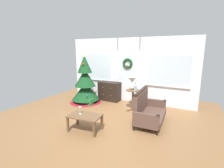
# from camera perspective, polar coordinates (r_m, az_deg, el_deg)

# --- Properties ---
(ground_plane) EXTENTS (6.76, 6.76, 0.00)m
(ground_plane) POSITION_cam_1_polar(r_m,az_deg,el_deg) (5.10, -3.39, -12.16)
(ground_plane) COLOR brown
(back_wall_with_door) EXTENTS (5.20, 0.19, 2.55)m
(back_wall_with_door) POSITION_cam_1_polar(r_m,az_deg,el_deg) (6.59, 5.71, 4.89)
(back_wall_with_door) COLOR white
(back_wall_with_door) RESTS_ON ground
(christmas_tree) EXTENTS (1.27, 1.27, 1.94)m
(christmas_tree) POSITION_cam_1_polar(r_m,az_deg,el_deg) (6.55, -9.36, -0.26)
(christmas_tree) COLOR #4C331E
(christmas_tree) RESTS_ON ground
(dresser_cabinet) EXTENTS (0.90, 0.45, 0.78)m
(dresser_cabinet) POSITION_cam_1_polar(r_m,az_deg,el_deg) (6.78, -0.89, -2.54)
(dresser_cabinet) COLOR black
(dresser_cabinet) RESTS_ON ground
(settee_sofa) EXTENTS (0.77, 1.43, 0.96)m
(settee_sofa) POSITION_cam_1_polar(r_m,az_deg,el_deg) (4.86, 12.24, -8.88)
(settee_sofa) COLOR black
(settee_sofa) RESTS_ON ground
(side_table) EXTENTS (0.50, 0.48, 0.73)m
(side_table) POSITION_cam_1_polar(r_m,az_deg,el_deg) (5.70, 7.33, -4.14)
(side_table) COLOR brown
(side_table) RESTS_ON ground
(table_lamp) EXTENTS (0.28, 0.28, 0.44)m
(table_lamp) POSITION_cam_1_polar(r_m,az_deg,el_deg) (5.64, 7.03, 0.91)
(table_lamp) COLOR silver
(table_lamp) RESTS_ON side_table
(flower_vase) EXTENTS (0.11, 0.10, 0.35)m
(flower_vase) POSITION_cam_1_polar(r_m,az_deg,el_deg) (5.53, 8.18, -1.12)
(flower_vase) COLOR #99ADBC
(flower_vase) RESTS_ON side_table
(coffee_table) EXTENTS (0.88, 0.59, 0.42)m
(coffee_table) POSITION_cam_1_polar(r_m,az_deg,el_deg) (4.35, -9.49, -11.52)
(coffee_table) COLOR brown
(coffee_table) RESTS_ON ground
(wine_glass) EXTENTS (0.08, 0.08, 0.20)m
(wine_glass) POSITION_cam_1_polar(r_m,az_deg,el_deg) (4.38, -11.16, -8.52)
(wine_glass) COLOR silver
(wine_glass) RESTS_ON coffee_table
(gift_box) EXTENTS (0.24, 0.21, 0.24)m
(gift_box) POSITION_cam_1_polar(r_m,az_deg,el_deg) (6.33, -7.87, -6.26)
(gift_box) COLOR #266633
(gift_box) RESTS_ON ground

